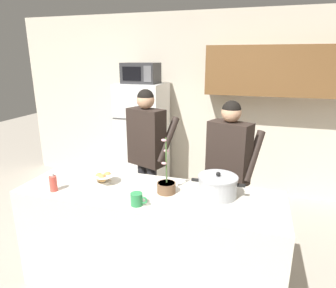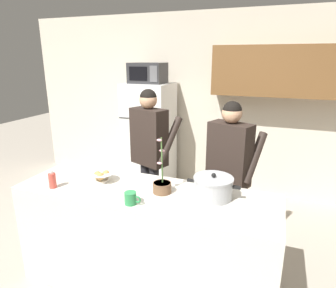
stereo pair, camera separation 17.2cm
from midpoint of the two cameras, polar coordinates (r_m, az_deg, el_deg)
name	(u,v)px [view 1 (the left image)]	position (r m, az deg, el deg)	size (l,w,h in m)	color
ground_plane	(150,284)	(2.95, -5.35, -25.51)	(14.00, 14.00, 0.00)	#B2A899
back_wall_unit	(218,98)	(4.35, 8.69, 8.80)	(6.00, 0.48, 2.60)	beige
kitchen_island	(149,240)	(2.67, -5.63, -18.15)	(2.17, 0.68, 0.92)	silver
refrigerator	(143,139)	(4.36, -5.99, 1.00)	(0.64, 0.68, 1.62)	white
microwave	(141,73)	(4.19, -6.51, 13.57)	(0.48, 0.37, 0.28)	#2D2D30
person_near_pot	(147,145)	(3.30, -5.59, -0.15)	(0.60, 0.54, 1.65)	black
person_by_sink	(229,162)	(2.92, 10.11, -3.49)	(0.58, 0.53, 1.59)	#33384C
cooking_pot	(218,186)	(2.34, 7.56, -8.15)	(0.42, 0.31, 0.20)	#ADAFB5
coffee_mug	(137,199)	(2.22, -8.33, -10.63)	(0.13, 0.09, 0.10)	#2D8C4C
bread_bowl	(104,178)	(2.63, -14.31, -6.44)	(0.21, 0.21, 0.10)	white
bottle_near_edge	(53,182)	(2.61, -23.27, -6.88)	(0.06, 0.06, 0.15)	#D84C3F
potted_orchid	(166,185)	(2.38, -2.42, -8.10)	(0.15, 0.15, 0.46)	brown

